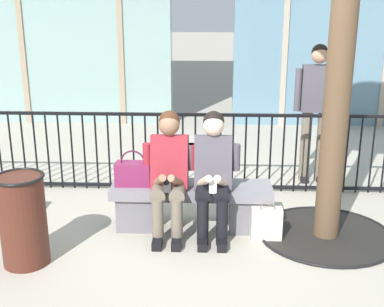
{
  "coord_description": "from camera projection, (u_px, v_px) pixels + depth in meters",
  "views": [
    {
      "loc": [
        0.2,
        -4.68,
        2.24
      ],
      "look_at": [
        0.0,
        0.1,
        0.75
      ],
      "focal_mm": 47.11,
      "sensor_mm": 36.0,
      "label": 1
    }
  ],
  "objects": [
    {
      "name": "trash_can",
      "position": [
        23.0,
        219.0,
        4.32
      ],
      "size": [
        0.43,
        0.43,
        0.82
      ],
      "color": "#4C2319",
      "rests_on": "ground"
    },
    {
      "name": "seated_person_companion",
      "position": [
        213.0,
        171.0,
        4.82
      ],
      "size": [
        0.52,
        0.66,
        1.21
      ],
      "color": "black",
      "rests_on": "ground"
    },
    {
      "name": "seated_person_with_phone",
      "position": [
        169.0,
        170.0,
        4.83
      ],
      "size": [
        0.52,
        0.66,
        1.21
      ],
      "color": "#6B6051",
      "rests_on": "ground"
    },
    {
      "name": "stone_bench",
      "position": [
        192.0,
        202.0,
        5.06
      ],
      "size": [
        1.6,
        0.44,
        0.45
      ],
      "color": "slate",
      "rests_on": "ground"
    },
    {
      "name": "handbag_on_bench",
      "position": [
        133.0,
        173.0,
        4.99
      ],
      "size": [
        0.35,
        0.18,
        0.36
      ],
      "color": "#7A234C",
      "rests_on": "stone_bench"
    },
    {
      "name": "ground_plane",
      "position": [
        192.0,
        226.0,
        5.14
      ],
      "size": [
        60.0,
        60.0,
        0.0
      ],
      "primitive_type": "plane",
      "color": "#A8A091"
    },
    {
      "name": "plaza_railing",
      "position": [
        195.0,
        152.0,
        5.98
      ],
      "size": [
        8.62,
        0.04,
        0.95
      ],
      "color": "black",
      "rests_on": "ground"
    },
    {
      "name": "bystander_at_railing",
      "position": [
        316.0,
        103.0,
        6.16
      ],
      "size": [
        0.55,
        0.27,
        1.71
      ],
      "color": "#6B6051",
      "rests_on": "ground"
    },
    {
      "name": "shopping_bag",
      "position": [
        266.0,
        223.0,
        4.82
      ],
      "size": [
        0.29,
        0.13,
        0.41
      ],
      "color": "beige",
      "rests_on": "ground"
    }
  ]
}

